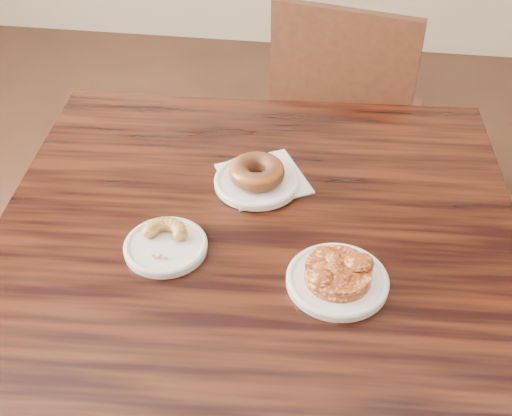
# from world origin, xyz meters

# --- Properties ---
(cafe_table) EXTENTS (1.06, 1.06, 0.75)m
(cafe_table) POSITION_xyz_m (-0.09, 0.14, 0.38)
(cafe_table) COLOR black
(cafe_table) RESTS_ON floor
(chair_far) EXTENTS (0.53, 0.53, 0.90)m
(chair_far) POSITION_xyz_m (0.08, 1.03, 0.45)
(chair_far) COLOR black
(chair_far) RESTS_ON floor
(napkin) EXTENTS (0.22, 0.22, 0.00)m
(napkin) POSITION_xyz_m (-0.10, 0.31, 0.75)
(napkin) COLOR white
(napkin) RESTS_ON cafe_table
(plate_donut) EXTENTS (0.17, 0.17, 0.01)m
(plate_donut) POSITION_xyz_m (-0.11, 0.29, 0.76)
(plate_donut) COLOR white
(plate_donut) RESTS_ON napkin
(plate_cruller) EXTENTS (0.15, 0.15, 0.01)m
(plate_cruller) POSITION_xyz_m (-0.25, 0.08, 0.76)
(plate_cruller) COLOR white
(plate_cruller) RESTS_ON cafe_table
(plate_fritter) EXTENTS (0.18, 0.18, 0.01)m
(plate_fritter) POSITION_xyz_m (0.06, 0.04, 0.76)
(plate_fritter) COLOR white
(plate_fritter) RESTS_ON cafe_table
(glazed_donut) EXTENTS (0.11, 0.11, 0.04)m
(glazed_donut) POSITION_xyz_m (-0.11, 0.29, 0.79)
(glazed_donut) COLOR maroon
(glazed_donut) RESTS_ON plate_donut
(apple_fritter) EXTENTS (0.15, 0.15, 0.04)m
(apple_fritter) POSITION_xyz_m (0.06, 0.04, 0.78)
(apple_fritter) COLOR #441D07
(apple_fritter) RESTS_ON plate_fritter
(cruller_fragment) EXTENTS (0.10, 0.10, 0.03)m
(cruller_fragment) POSITION_xyz_m (-0.25, 0.08, 0.78)
(cruller_fragment) COLOR brown
(cruller_fragment) RESTS_ON plate_cruller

